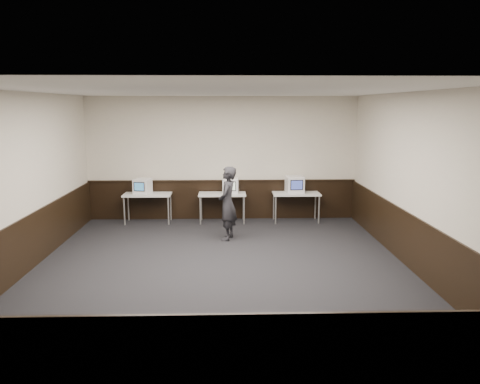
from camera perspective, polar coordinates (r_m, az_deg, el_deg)
name	(u,v)px	position (r m, az deg, el deg)	size (l,w,h in m)	color
floor	(221,270)	(8.65, -2.34, -9.46)	(8.00, 8.00, 0.00)	black
ceiling	(220,91)	(8.14, -2.51, 12.24)	(8.00, 8.00, 0.00)	white
back_wall	(222,158)	(12.21, -2.20, 4.10)	(7.00, 7.00, 0.00)	beige
front_wall	(215,254)	(4.35, -3.06, -7.54)	(7.00, 7.00, 0.00)	beige
left_wall	(19,184)	(9.00, -25.32, 0.85)	(8.00, 8.00, 0.00)	beige
right_wall	(416,182)	(8.91, 20.70, 1.10)	(8.00, 8.00, 0.00)	beige
wainscot_back	(222,200)	(12.36, -2.16, -0.98)	(6.98, 0.04, 1.00)	black
wainscot_front	(216,362)	(4.82, -2.92, -20.02)	(6.98, 0.04, 1.00)	black
wainscot_left	(26,245)	(9.22, -24.67, -5.91)	(0.04, 7.98, 1.00)	black
wainscot_right	(411,242)	(9.14, 20.14, -5.73)	(0.04, 7.98, 1.00)	black
wainscot_rail	(222,181)	(12.24, -2.18, 1.39)	(6.98, 0.06, 0.04)	black
desk_left	(148,197)	(12.12, -11.21, -0.54)	(1.20, 0.60, 0.75)	silver
desk_center	(222,196)	(11.95, -2.18, -0.50)	(1.20, 0.60, 0.75)	silver
desk_right	(296,196)	(12.08, 6.86, -0.45)	(1.20, 0.60, 0.75)	silver
emac_left	(143,186)	(12.12, -11.80, 0.71)	(0.47, 0.48, 0.38)	white
emac_center	(231,186)	(11.93, -1.13, 0.79)	(0.43, 0.45, 0.39)	white
emac_right	(295,184)	(12.06, 6.68, 0.93)	(0.47, 0.50, 0.43)	white
person	(228,203)	(10.36, -1.52, -1.40)	(0.60, 0.39, 1.64)	black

